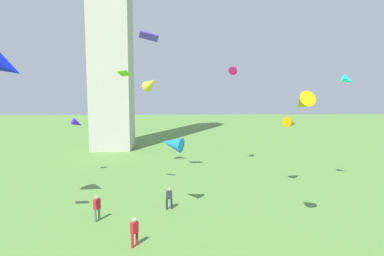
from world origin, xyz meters
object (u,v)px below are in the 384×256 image
at_px(kite_flying_4, 348,80).
at_px(kite_flying_7, 302,103).
at_px(kite_flying_2, 234,68).
at_px(kite_flying_8, 291,123).
at_px(kite_flying_1, 172,143).
at_px(kite_flying_5, 124,73).
at_px(kite_flying_3, 77,123).
at_px(kite_flying_6, 149,36).
at_px(kite_flying_10, 151,83).
at_px(person_0, 134,230).
at_px(person_2, 169,197).
at_px(kite_flying_0, 6,66).
at_px(person_1, 97,207).

xyz_separation_m(kite_flying_4, kite_flying_7, (-7.67, -9.64, -1.67)).
xyz_separation_m(kite_flying_2, kite_flying_8, (3.94, -7.79, -5.41)).
bearing_deg(kite_flying_2, kite_flying_1, 88.28).
relative_size(kite_flying_4, kite_flying_5, 1.05).
relative_size(kite_flying_3, kite_flying_6, 0.77).
xyz_separation_m(kite_flying_5, kite_flying_10, (1.44, 9.21, -0.60)).
bearing_deg(kite_flying_7, kite_flying_10, -65.20).
bearing_deg(kite_flying_10, person_0, -129.77).
bearing_deg(kite_flying_8, kite_flying_10, 23.70).
bearing_deg(kite_flying_8, kite_flying_6, 44.93).
bearing_deg(kite_flying_5, person_2, -3.84).
bearing_deg(person_0, kite_flying_6, 37.88).
xyz_separation_m(kite_flying_1, kite_flying_10, (-2.52, 12.61, 4.68)).
distance_m(kite_flying_1, kite_flying_5, 7.43).
distance_m(kite_flying_2, kite_flying_3, 17.95).
distance_m(kite_flying_0, kite_flying_10, 16.34).
distance_m(kite_flying_3, kite_flying_6, 11.93).
xyz_separation_m(kite_flying_8, kite_flying_10, (-13.20, 7.36, 3.72)).
distance_m(kite_flying_0, kite_flying_3, 12.90).
bearing_deg(kite_flying_7, kite_flying_2, -92.49).
bearing_deg(kite_flying_3, person_1, 171.08).
relative_size(kite_flying_4, kite_flying_8, 0.71).
distance_m(kite_flying_1, kite_flying_6, 11.50).
xyz_separation_m(person_1, kite_flying_3, (-4.89, 12.37, 4.58)).
bearing_deg(person_1, kite_flying_1, -43.68).
height_order(person_1, kite_flying_5, kite_flying_5).
height_order(kite_flying_4, kite_flying_10, kite_flying_10).
bearing_deg(kite_flying_10, kite_flying_8, -70.32).
height_order(kite_flying_8, kite_flying_10, kite_flying_10).
xyz_separation_m(kite_flying_3, kite_flying_7, (17.89, -15.26, 2.62)).
bearing_deg(person_1, kite_flying_7, -76.06).
distance_m(kite_flying_0, kite_flying_5, 8.48).
bearing_deg(kite_flying_5, kite_flying_8, 43.70).
distance_m(kite_flying_1, kite_flying_7, 9.70).
height_order(person_2, kite_flying_8, kite_flying_8).
bearing_deg(kite_flying_4, kite_flying_6, 89.76).
bearing_deg(kite_flying_3, kite_flying_6, -144.39).
relative_size(person_1, kite_flying_2, 0.93).
bearing_deg(person_0, kite_flying_7, -46.91).
height_order(person_0, kite_flying_1, kite_flying_1).
bearing_deg(kite_flying_8, person_1, 77.03).
distance_m(person_1, kite_flying_7, 15.14).
distance_m(kite_flying_1, kite_flying_4, 16.96).
bearing_deg(kite_flying_8, kite_flying_2, -10.34).
bearing_deg(kite_flying_2, kite_flying_3, 34.19).
relative_size(person_1, kite_flying_3, 1.21).
xyz_separation_m(person_0, kite_flying_4, (17.58, 10.65, 8.93)).
distance_m(person_1, person_2, 5.33).
height_order(person_1, kite_flying_8, kite_flying_8).
xyz_separation_m(kite_flying_3, kite_flying_8, (20.72, -5.26, 0.45)).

